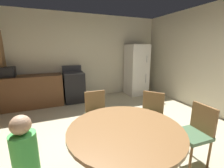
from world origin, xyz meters
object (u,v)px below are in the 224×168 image
microwave (5,72)px  dining_table (125,140)px  oven_range (74,87)px  chair_northeast (151,113)px  refrigerator (136,70)px  person_child (27,167)px  chair_north (97,112)px  chair_east (196,131)px

microwave → dining_table: size_ratio=0.34×
oven_range → chair_northeast: (0.95, -2.61, 0.03)m
refrigerator → microwave: refrigerator is taller
chair_northeast → microwave: bearing=-82.0°
person_child → dining_table: bearing=0.0°
person_child → chair_north: bearing=47.8°
chair_northeast → person_child: size_ratio=0.80×
dining_table → chair_northeast: size_ratio=1.50×
chair_north → refrigerator: bearing=134.8°
microwave → chair_east: (2.91, -3.33, -0.53)m
oven_range → dining_table: 3.29m
oven_range → person_child: size_ratio=1.01×
refrigerator → dining_table: 3.87m
oven_range → chair_east: bearing=-70.4°
chair_northeast → chair_north: bearing=-63.8°
chair_north → chair_northeast: 0.97m
chair_northeast → chair_east: bearing=69.8°
dining_table → chair_north: bearing=90.3°
oven_range → chair_north: (0.08, -2.18, 0.03)m
refrigerator → person_child: 4.50m
refrigerator → microwave: size_ratio=4.00×
dining_table → microwave: bearing=118.9°
refrigerator → microwave: (-3.93, 0.05, 0.15)m
chair_east → person_child: bearing=1.2°
dining_table → chair_east: chair_east is taller
chair_northeast → chair_east: 0.76m
chair_north → person_child: bearing=-42.5°
oven_range → chair_east: 3.54m
chair_north → microwave: bearing=-140.6°
oven_range → microwave: size_ratio=2.50×
oven_range → dining_table: oven_range is taller
person_child → chair_northeast: bearing=19.8°
microwave → dining_table: microwave is taller
oven_range → chair_northeast: size_ratio=1.26×
oven_range → microwave: bearing=-179.9°
refrigerator → chair_northeast: refrigerator is taller
refrigerator → chair_east: bearing=-107.2°
dining_table → person_child: size_ratio=1.20×
microwave → person_child: microwave is taller
microwave → chair_northeast: size_ratio=0.51×
chair_north → chair_east: (1.10, -1.15, 0.00)m
microwave → chair_north: microwave is taller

